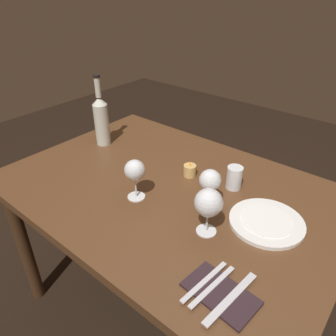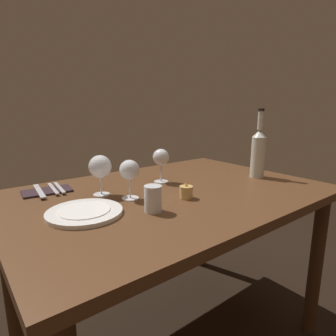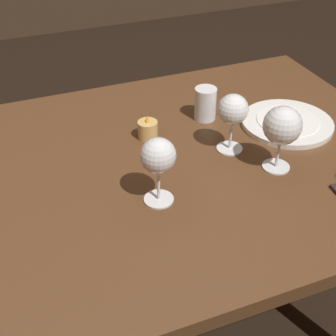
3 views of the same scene
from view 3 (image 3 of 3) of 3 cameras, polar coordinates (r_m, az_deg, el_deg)
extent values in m
cube|color=#56351E|center=(1.18, -0.94, -0.14)|extent=(1.30, 0.90, 0.04)
cylinder|color=#412816|center=(1.90, 11.52, 0.97)|extent=(0.06, 0.06, 0.70)
cylinder|color=white|center=(1.23, 7.27, 2.32)|extent=(0.07, 0.07, 0.00)
cylinder|color=white|center=(1.21, 7.41, 3.95)|extent=(0.01, 0.01, 0.08)
sphere|color=white|center=(1.17, 7.68, 6.88)|extent=(0.08, 0.08, 0.08)
cylinder|color=#510A14|center=(1.18, 7.66, 6.66)|extent=(0.06, 0.06, 0.02)
cylinder|color=white|center=(1.18, 12.61, 0.16)|extent=(0.07, 0.07, 0.00)
cylinder|color=white|center=(1.16, 12.87, 1.76)|extent=(0.01, 0.01, 0.08)
sphere|color=white|center=(1.12, 13.37, 4.90)|extent=(0.09, 0.09, 0.09)
cylinder|color=#510A14|center=(1.13, 13.32, 4.62)|extent=(0.07, 0.07, 0.02)
cylinder|color=white|center=(1.06, -1.10, -3.70)|extent=(0.07, 0.07, 0.00)
cylinder|color=white|center=(1.03, -1.13, -1.83)|extent=(0.01, 0.01, 0.08)
sphere|color=white|center=(0.99, -1.18, 1.50)|extent=(0.08, 0.08, 0.08)
cylinder|color=#510A14|center=(0.99, -1.18, 1.29)|extent=(0.06, 0.06, 0.02)
cylinder|color=white|center=(1.34, 4.43, 7.59)|extent=(0.06, 0.06, 0.09)
cylinder|color=silver|center=(1.34, 4.41, 7.17)|extent=(0.05, 0.05, 0.06)
cylinder|color=#DBB266|center=(1.26, -2.41, 4.52)|extent=(0.05, 0.05, 0.05)
cylinder|color=white|center=(1.26, -2.40, 4.29)|extent=(0.04, 0.04, 0.03)
cone|color=#F99E2D|center=(1.24, -2.45, 5.86)|extent=(0.01, 0.01, 0.02)
cylinder|color=white|center=(1.36, 13.89, 5.20)|extent=(0.25, 0.25, 0.01)
cylinder|color=white|center=(1.35, 13.94, 5.51)|extent=(0.17, 0.17, 0.00)
camera|label=1|loc=(0.99, 68.14, 17.15)|focal=34.08mm
camera|label=2|loc=(2.10, 9.41, 26.62)|focal=30.30mm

